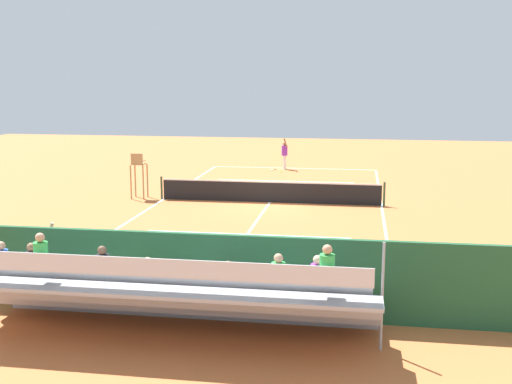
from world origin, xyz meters
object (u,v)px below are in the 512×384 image
umpire_chair (138,171)px  tennis_player (285,153)px  bleacher_stand (176,293)px  equipment_bag (197,297)px  tennis_net (270,192)px  courtside_bench (258,284)px  tennis_racket (272,170)px  tennis_ball_near (281,172)px  line_judge (46,258)px

umpire_chair → tennis_player: umpire_chair is taller
bleacher_stand → equipment_bag: (0.03, -1.95, -0.79)m
tennis_net → umpire_chair: bearing=-0.1°
courtside_bench → equipment_bag: size_ratio=2.00×
courtside_bench → tennis_player: size_ratio=0.93×
bleacher_stand → tennis_racket: 25.45m
courtside_bench → tennis_racket: courtside_bench is taller
umpire_chair → tennis_racket: umpire_chair is taller
tennis_ball_near → tennis_player: bearing=-91.8°
tennis_net → courtside_bench: bearing=96.6°
equipment_bag → tennis_player: bearing=-88.7°
equipment_bag → tennis_ball_near: (0.58, -22.57, -0.15)m
line_judge → courtside_bench: bearing=-179.3°
equipment_bag → tennis_racket: bearing=-87.0°
bleacher_stand → tennis_player: size_ratio=4.70×
bleacher_stand → equipment_bag: bleacher_stand is taller
tennis_net → bleacher_stand: bearing=90.1°
bleacher_stand → tennis_racket: bleacher_stand is taller
tennis_racket → bleacher_stand: bearing=92.9°
tennis_player → umpire_chair: bearing=61.7°
bleacher_stand → tennis_racket: size_ratio=16.25×
equipment_bag → line_judge: 4.15m
bleacher_stand → tennis_player: bearing=-88.8°
tennis_racket → tennis_ball_near: 1.10m
umpire_chair → tennis_player: (-5.65, -10.51, -0.30)m
tennis_net → equipment_bag: 13.40m
tennis_racket → umpire_chair: bearing=63.8°
tennis_net → line_judge: line_judge is taller
tennis_player → tennis_ball_near: tennis_player is taller
bleacher_stand → courtside_bench: bleacher_stand is taller
tennis_net → tennis_ball_near: size_ratio=156.06×
umpire_chair → courtside_bench: size_ratio=1.19×
umpire_chair → tennis_ball_near: 10.82m
courtside_bench → tennis_player: tennis_player is taller
bleacher_stand → tennis_racket: (1.27, -25.40, -0.95)m
tennis_net → courtside_bench: tennis_net is taller
tennis_ball_near → line_judge: (3.49, 22.50, 0.98)m
tennis_net → umpire_chair: 6.25m
bleacher_stand → equipment_bag: 2.11m
courtside_bench → equipment_bag: bearing=4.7°
equipment_bag → tennis_ball_near: 22.58m
tennis_net → tennis_racket: size_ratio=18.48×
courtside_bench → tennis_racket: bearing=-83.2°
line_judge → umpire_chair: bearing=-81.0°
tennis_net → equipment_bag: bearing=89.9°
bleacher_stand → tennis_net: bearing=-89.9°
equipment_bag → tennis_player: (0.53, -23.92, 0.84)m
equipment_bag → tennis_racket: 23.48m
tennis_racket → line_judge: size_ratio=0.29×
equipment_bag → tennis_net: bearing=-90.1°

